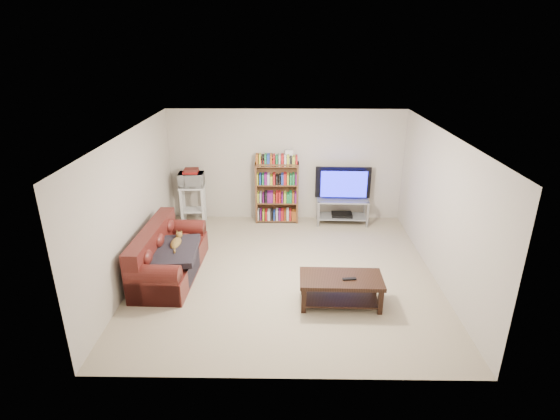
{
  "coord_description": "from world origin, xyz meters",
  "views": [
    {
      "loc": [
        0.01,
        -6.57,
        3.76
      ],
      "look_at": [
        -0.1,
        0.4,
        1.0
      ],
      "focal_mm": 28.0,
      "sensor_mm": 36.0,
      "label": 1
    }
  ],
  "objects_px": {
    "sofa": "(166,258)",
    "bookshelf": "(277,192)",
    "tv_stand": "(342,207)",
    "coffee_table": "(341,285)"
  },
  "relations": [
    {
      "from": "sofa",
      "to": "tv_stand",
      "type": "distance_m",
      "value": 3.94
    },
    {
      "from": "tv_stand",
      "to": "sofa",
      "type": "bearing_deg",
      "value": -143.34
    },
    {
      "from": "sofa",
      "to": "bookshelf",
      "type": "relative_size",
      "value": 1.51
    },
    {
      "from": "coffee_table",
      "to": "bookshelf",
      "type": "bearing_deg",
      "value": 109.06
    },
    {
      "from": "coffee_table",
      "to": "bookshelf",
      "type": "height_order",
      "value": "bookshelf"
    },
    {
      "from": "sofa",
      "to": "coffee_table",
      "type": "xyz_separation_m",
      "value": [
        2.84,
        -0.84,
        0.01
      ]
    },
    {
      "from": "tv_stand",
      "to": "bookshelf",
      "type": "bearing_deg",
      "value": 178.57
    },
    {
      "from": "coffee_table",
      "to": "tv_stand",
      "type": "bearing_deg",
      "value": 84.23
    },
    {
      "from": "coffee_table",
      "to": "tv_stand",
      "type": "relative_size",
      "value": 1.12
    },
    {
      "from": "sofa",
      "to": "coffee_table",
      "type": "height_order",
      "value": "sofa"
    }
  ]
}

